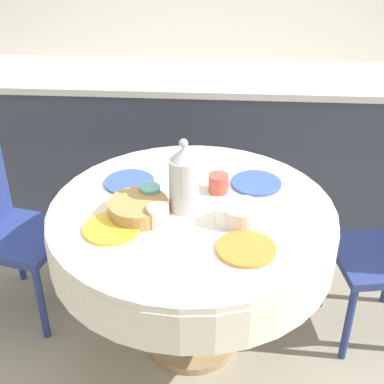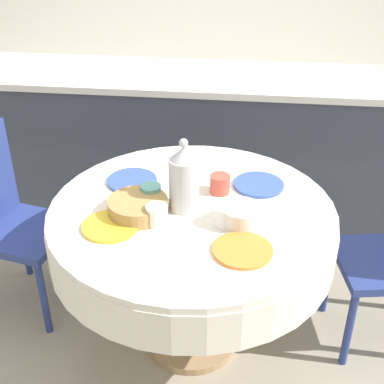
# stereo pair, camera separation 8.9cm
# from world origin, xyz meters

# --- Properties ---
(ground_plane) EXTENTS (12.00, 12.00, 0.00)m
(ground_plane) POSITION_xyz_m (0.00, 0.00, 0.00)
(ground_plane) COLOR #9E937F
(kitchen_counter) EXTENTS (3.24, 0.64, 0.92)m
(kitchen_counter) POSITION_xyz_m (0.00, 1.29, 0.46)
(kitchen_counter) COLOR #383D4C
(kitchen_counter) RESTS_ON ground_plane
(dining_table) EXTENTS (1.21, 1.21, 0.77)m
(dining_table) POSITION_xyz_m (0.00, 0.00, 0.64)
(dining_table) COLOR tan
(dining_table) RESTS_ON ground_plane
(chair_right) EXTENTS (0.48, 0.48, 0.95)m
(chair_right) POSITION_xyz_m (-0.93, 0.21, 0.53)
(chair_right) COLOR navy
(chair_right) RESTS_ON ground_plane
(plate_near_left) EXTENTS (0.23, 0.23, 0.01)m
(plate_near_left) POSITION_xyz_m (-0.30, -0.18, 0.77)
(plate_near_left) COLOR yellow
(plate_near_left) RESTS_ON dining_table
(cup_near_left) EXTENTS (0.09, 0.09, 0.08)m
(cup_near_left) POSITION_xyz_m (-0.13, -0.13, 0.81)
(cup_near_left) COLOR white
(cup_near_left) RESTS_ON dining_table
(plate_near_right) EXTENTS (0.23, 0.23, 0.01)m
(plate_near_right) POSITION_xyz_m (0.22, -0.27, 0.77)
(plate_near_right) COLOR orange
(plate_near_right) RESTS_ON dining_table
(cup_near_right) EXTENTS (0.09, 0.09, 0.08)m
(cup_near_right) POSITION_xyz_m (0.15, -0.10, 0.81)
(cup_near_right) COLOR white
(cup_near_right) RESTS_ON dining_table
(plate_far_left) EXTENTS (0.23, 0.23, 0.01)m
(plate_far_left) POSITION_xyz_m (-0.30, 0.19, 0.77)
(plate_far_left) COLOR #3856AD
(plate_far_left) RESTS_ON dining_table
(cup_far_left) EXTENTS (0.09, 0.09, 0.08)m
(cup_far_left) POSITION_xyz_m (-0.18, 0.03, 0.81)
(cup_far_left) COLOR #5BA39E
(cup_far_left) RESTS_ON dining_table
(plate_far_right) EXTENTS (0.23, 0.23, 0.01)m
(plate_far_right) POSITION_xyz_m (0.27, 0.22, 0.77)
(plate_far_right) COLOR #3856AD
(plate_far_right) RESTS_ON dining_table
(cup_far_right) EXTENTS (0.09, 0.09, 0.08)m
(cup_far_right) POSITION_xyz_m (0.11, 0.15, 0.81)
(cup_far_right) COLOR #CC4C3D
(cup_far_right) RESTS_ON dining_table
(coffee_carafe) EXTENTS (0.12, 0.12, 0.32)m
(coffee_carafe) POSITION_xyz_m (-0.03, 0.00, 0.91)
(coffee_carafe) COLOR #B2B2B7
(coffee_carafe) RESTS_ON dining_table
(bread_basket) EXTENTS (0.25, 0.25, 0.07)m
(bread_basket) POSITION_xyz_m (-0.21, -0.07, 0.80)
(bread_basket) COLOR #AD844C
(bread_basket) RESTS_ON dining_table
(fruit_bowl) EXTENTS (0.16, 0.16, 0.08)m
(fruit_bowl) POSITION_xyz_m (0.21, -0.09, 0.81)
(fruit_bowl) COLOR silver
(fruit_bowl) RESTS_ON dining_table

